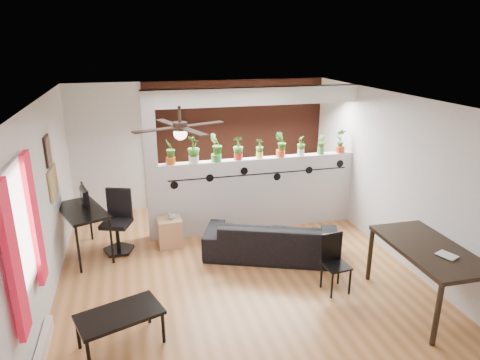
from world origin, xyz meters
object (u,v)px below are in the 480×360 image
at_px(potted_plant_7, 321,144).
at_px(computer_desk, 82,214).
at_px(potted_plant_6, 301,145).
at_px(cube_shelf, 170,232).
at_px(potted_plant_8, 341,140).
at_px(ceiling_fan, 180,129).
at_px(cup, 172,216).
at_px(coffee_table, 120,317).
at_px(potted_plant_4, 260,148).
at_px(dining_table, 433,253).
at_px(potted_plant_0, 170,151).
at_px(folding_chair, 334,257).
at_px(potted_plant_3, 238,147).
at_px(office_chair, 118,225).
at_px(potted_plant_1, 193,149).
at_px(sofa, 271,239).
at_px(potted_plant_5, 281,144).
at_px(potted_plant_2, 216,147).

distance_m(potted_plant_7, computer_desk, 4.33).
distance_m(potted_plant_6, cube_shelf, 2.82).
bearing_deg(potted_plant_8, cube_shelf, -174.06).
distance_m(ceiling_fan, potted_plant_6, 3.09).
relative_size(cup, coffee_table, 0.13).
relative_size(potted_plant_4, dining_table, 0.23).
height_order(potted_plant_7, cube_shelf, potted_plant_7).
height_order(potted_plant_0, potted_plant_6, potted_plant_0).
height_order(potted_plant_8, folding_chair, potted_plant_8).
relative_size(potted_plant_3, coffee_table, 0.40).
bearing_deg(office_chair, potted_plant_6, 5.35).
relative_size(potted_plant_1, folding_chair, 0.57).
height_order(potted_plant_1, sofa, potted_plant_1).
height_order(potted_plant_4, sofa, potted_plant_4).
height_order(sofa, cube_shelf, sofa).
xyz_separation_m(potted_plant_3, sofa, (0.26, -1.13, -1.28)).
distance_m(potted_plant_6, sofa, 1.92).
distance_m(potted_plant_4, cup, 1.95).
bearing_deg(sofa, folding_chair, 137.14).
xyz_separation_m(potted_plant_5, dining_table, (1.06, -2.91, -0.82)).
bearing_deg(computer_desk, sofa, -15.08).
relative_size(computer_desk, coffee_table, 1.20).
bearing_deg(potted_plant_4, sofa, -96.80).
distance_m(potted_plant_5, potted_plant_8, 1.19).
bearing_deg(potted_plant_8, potted_plant_2, 180.00).
distance_m(dining_table, coffee_table, 3.96).
bearing_deg(potted_plant_0, potted_plant_1, -0.00).
bearing_deg(potted_plant_0, dining_table, -43.88).
distance_m(sofa, folding_chair, 1.27).
bearing_deg(potted_plant_7, computer_desk, -175.41).
relative_size(potted_plant_5, dining_table, 0.28).
height_order(potted_plant_5, cup, potted_plant_5).
xyz_separation_m(potted_plant_3, potted_plant_5, (0.79, -0.00, 0.01)).
xyz_separation_m(potted_plant_1, potted_plant_4, (1.19, -0.00, -0.06)).
bearing_deg(potted_plant_1, potted_plant_4, -0.00).
bearing_deg(cup, potted_plant_7, 6.87).
xyz_separation_m(potted_plant_1, potted_plant_6, (1.98, 0.00, -0.06)).
distance_m(potted_plant_4, potted_plant_7, 1.19).
bearing_deg(office_chair, ceiling_fan, -58.22).
bearing_deg(sofa, potted_plant_2, -38.10).
relative_size(potted_plant_8, sofa, 0.23).
xyz_separation_m(potted_plant_4, cube_shelf, (-1.69, -0.34, -1.30)).
bearing_deg(ceiling_fan, dining_table, -20.05).
xyz_separation_m(potted_plant_0, potted_plant_2, (0.79, -0.00, 0.02)).
height_order(potted_plant_7, potted_plant_8, potted_plant_8).
relative_size(potted_plant_0, cup, 3.26).
bearing_deg(potted_plant_4, dining_table, -63.54).
bearing_deg(sofa, ceiling_fan, 46.39).
xyz_separation_m(potted_plant_1, office_chair, (-1.34, -0.31, -1.14)).
relative_size(potted_plant_7, dining_table, 0.23).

